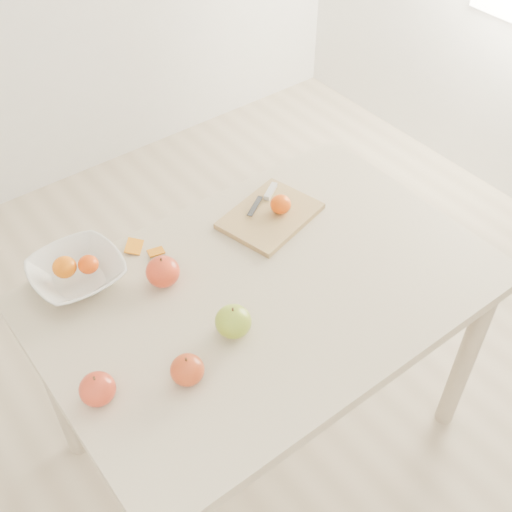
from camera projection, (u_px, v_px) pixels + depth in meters
ground at (265, 431)px, 2.23m from camera, size 3.50×3.50×0.00m
table at (267, 309)px, 1.78m from camera, size 1.20×0.80×0.75m
cutting_board at (270, 216)px, 1.89m from camera, size 0.32×0.26×0.02m
board_tangerine at (281, 204)px, 1.87m from camera, size 0.06×0.06×0.05m
fruit_bowl at (77, 273)px, 1.70m from camera, size 0.24×0.24×0.06m
bowl_tangerine_near at (65, 267)px, 1.67m from camera, size 0.06×0.06×0.06m
bowl_tangerine_far at (88, 264)px, 1.68m from camera, size 0.05×0.05×0.05m
orange_peel_a at (134, 247)px, 1.81m from camera, size 0.07×0.07×0.01m
orange_peel_b at (156, 252)px, 1.79m from camera, size 0.05×0.04×0.01m
paring_knife at (268, 194)px, 1.94m from camera, size 0.16×0.09×0.01m
apple_green at (233, 321)px, 1.56m from camera, size 0.09×0.09×0.08m
apple_red_b at (187, 370)px, 1.47m from camera, size 0.08×0.08×0.07m
apple_red_d at (97, 389)px, 1.43m from camera, size 0.08×0.08×0.07m
apple_red_a at (163, 272)px, 1.69m from camera, size 0.09×0.09×0.08m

